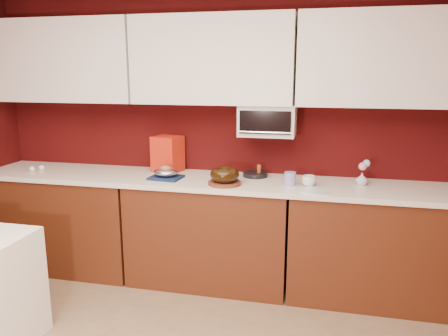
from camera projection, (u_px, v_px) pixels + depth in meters
wall_back at (218, 131)px, 3.80m from camera, size 4.00×0.02×2.50m
base_cabinet_left at (68, 221)px, 3.97m from camera, size 1.31×0.58×0.86m
base_cabinet_center at (210, 233)px, 3.68m from camera, size 1.31×0.58×0.86m
base_cabinet_right at (375, 247)px, 3.39m from camera, size 1.31×0.58×0.86m
countertop at (209, 181)px, 3.58m from camera, size 4.00×0.62×0.04m
upper_cabinet_left at (65, 61)px, 3.80m from camera, size 1.31×0.33×0.70m
upper_cabinet_center at (213, 60)px, 3.51m from camera, size 1.31×0.33×0.70m
upper_cabinet_right at (388, 59)px, 3.22m from camera, size 1.31×0.33×0.70m
toaster_oven at (268, 120)px, 3.54m from camera, size 0.45×0.30×0.25m
toaster_oven_door at (265, 122)px, 3.38m from camera, size 0.40×0.02×0.18m
toaster_oven_handle at (265, 132)px, 3.39m from camera, size 0.42×0.02×0.02m
cake_base at (225, 183)px, 3.40m from camera, size 0.30×0.30×0.02m
bundt_cake at (225, 175)px, 3.38m from camera, size 0.27×0.27×0.09m
navy_towel at (166, 177)px, 3.59m from camera, size 0.27×0.24×0.02m
foil_ham_nest at (166, 172)px, 3.58m from camera, size 0.21×0.18×0.07m
roasted_ham at (166, 169)px, 3.57m from camera, size 0.10×0.08×0.06m
pandoro_box at (168, 154)px, 3.82m from camera, size 0.27×0.25×0.31m
dark_pan at (255, 174)px, 3.66m from camera, size 0.27×0.27×0.04m
coffee_mug at (309, 180)px, 3.34m from camera, size 0.12×0.12×0.10m
blue_jar at (290, 179)px, 3.36m from camera, size 0.12×0.12×0.10m
flower_vase at (362, 178)px, 3.37m from camera, size 0.08×0.08×0.11m
flower_pink at (363, 166)px, 3.35m from camera, size 0.06×0.06×0.06m
flower_blue at (367, 163)px, 3.36m from camera, size 0.06×0.06×0.06m
china_plate at (314, 191)px, 3.20m from camera, size 0.27×0.27×0.01m
amber_bottle at (259, 171)px, 3.64m from camera, size 0.04×0.04×0.10m
egg_left at (32, 169)px, 3.85m from camera, size 0.06×0.05×0.04m
egg_right at (42, 168)px, 3.90m from camera, size 0.06×0.05×0.04m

